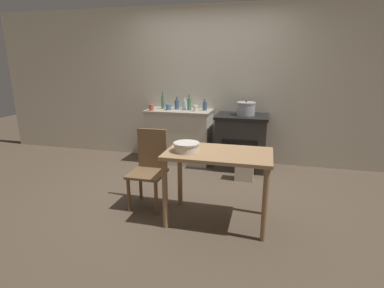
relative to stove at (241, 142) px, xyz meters
The scene contains 17 objects.
ground_plane 1.44m from the stove, 115.51° to the right, with size 14.00×14.00×0.00m, color brown.
wall_back 1.09m from the stove, 150.08° to the left, with size 8.00×0.07×2.55m.
counter_cabinet 1.05m from the stove, behind, with size 1.08×0.53×0.89m.
stove is the anchor object (origin of this frame).
work_table 1.79m from the stove, 92.68° to the right, with size 1.08×0.63×0.77m.
chair 1.83m from the stove, 120.53° to the right, with size 0.40×0.40×0.90m.
flour_sack 0.59m from the stove, 78.73° to the right, with size 0.26×0.18×0.38m, color beige.
stock_pot 0.53m from the stove, ahead, with size 0.29×0.29×0.22m.
mixing_bowl_large 1.92m from the stove, 102.49° to the right, with size 0.27×0.27×0.09m.
bottle_far_left 1.12m from the stove, behind, with size 0.08×0.08×0.19m.
bottle_left 1.24m from the stove, behind, with size 0.07×0.07×0.21m.
bottle_mid_left 0.83m from the stove, 169.63° to the left, with size 0.07×0.07×0.19m.
bottle_center_left 1.04m from the stove, behind, with size 0.07×0.07×0.26m.
bottle_center 1.47m from the stove, behind, with size 0.06×0.06×0.29m.
cup_center_right 1.56m from the stove, behind, with size 0.08×0.08×0.10m, color #B74C42.
cup_mid_right 0.91m from the stove, behind, with size 0.07×0.07×0.10m, color silver.
cup_right 1.32m from the stove, behind, with size 0.09×0.09×0.09m, color #4C6B99.
Camera 1 is at (0.97, -3.43, 1.66)m, focal length 28.00 mm.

